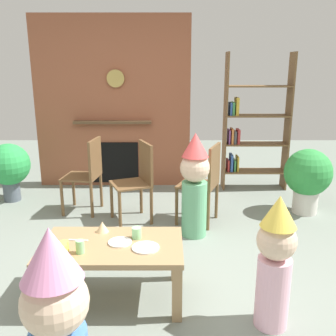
% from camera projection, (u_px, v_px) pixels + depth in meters
% --- Properties ---
extents(ground_plane, '(12.00, 12.00, 0.00)m').
position_uv_depth(ground_plane, '(150.00, 276.00, 3.16)').
color(ground_plane, gray).
extents(brick_fireplace_feature, '(2.20, 0.28, 2.40)m').
position_uv_depth(brick_fireplace_feature, '(115.00, 104.00, 5.35)').
color(brick_fireplace_feature, '#935138').
rests_on(brick_fireplace_feature, ground_plane).
extents(bookshelf, '(0.90, 0.28, 1.90)m').
position_uv_depth(bookshelf, '(252.00, 129.00, 5.24)').
color(bookshelf, brown).
rests_on(bookshelf, ground_plane).
extents(coffee_table, '(1.04, 0.61, 0.45)m').
position_uv_depth(coffee_table, '(114.00, 253.00, 2.78)').
color(coffee_table, '#9E7A51').
rests_on(coffee_table, ground_plane).
extents(paper_cup_near_left, '(0.06, 0.06, 0.09)m').
position_uv_depth(paper_cup_near_left, '(66.00, 247.00, 2.62)').
color(paper_cup_near_left, '#F2CC4C').
rests_on(paper_cup_near_left, coffee_table).
extents(paper_cup_near_right, '(0.07, 0.07, 0.09)m').
position_uv_depth(paper_cup_near_right, '(138.00, 233.00, 2.84)').
color(paper_cup_near_right, '#8CD18C').
rests_on(paper_cup_near_right, coffee_table).
extents(paper_cup_center, '(0.07, 0.07, 0.11)m').
position_uv_depth(paper_cup_center, '(64.00, 252.00, 2.52)').
color(paper_cup_center, '#F2CC4C').
rests_on(paper_cup_center, coffee_table).
extents(paper_cup_far_left, '(0.06, 0.06, 0.10)m').
position_uv_depth(paper_cup_far_left, '(81.00, 247.00, 2.61)').
color(paper_cup_far_left, '#8CD18C').
rests_on(paper_cup_far_left, coffee_table).
extents(paper_plate_front, '(0.20, 0.20, 0.01)m').
position_uv_depth(paper_plate_front, '(146.00, 248.00, 2.69)').
color(paper_plate_front, white).
rests_on(paper_plate_front, coffee_table).
extents(paper_plate_rear, '(0.17, 0.17, 0.01)m').
position_uv_depth(paper_plate_rear, '(121.00, 242.00, 2.77)').
color(paper_plate_rear, white).
rests_on(paper_plate_rear, coffee_table).
extents(birthday_cake_slice, '(0.10, 0.10, 0.09)m').
position_uv_depth(birthday_cake_slice, '(104.00, 227.00, 2.95)').
color(birthday_cake_slice, '#EAC68C').
rests_on(birthday_cake_slice, coffee_table).
extents(table_fork, '(0.15, 0.03, 0.01)m').
position_uv_depth(table_fork, '(80.00, 240.00, 2.81)').
color(table_fork, silver).
rests_on(table_fork, coffee_table).
extents(child_with_cone_hat, '(0.30, 0.30, 1.08)m').
position_uv_depth(child_with_cone_hat, '(59.00, 333.00, 1.66)').
color(child_with_cone_hat, '#4C7FC6').
rests_on(child_with_cone_hat, ground_plane).
extents(child_in_pink, '(0.26, 0.26, 0.94)m').
position_uv_depth(child_in_pink, '(276.00, 260.00, 2.44)').
color(child_in_pink, '#EAB2C6').
rests_on(child_in_pink, ground_plane).
extents(child_by_the_chairs, '(0.30, 0.30, 1.08)m').
position_uv_depth(child_by_the_chairs, '(196.00, 183.00, 3.79)').
color(child_by_the_chairs, '#66B27F').
rests_on(child_by_the_chairs, ground_plane).
extents(dining_chair_left, '(0.45, 0.45, 0.90)m').
position_uv_depth(dining_chair_left, '(90.00, 171.00, 4.44)').
color(dining_chair_left, brown).
rests_on(dining_chair_left, ground_plane).
extents(dining_chair_middle, '(0.52, 0.52, 0.90)m').
position_uv_depth(dining_chair_middle, '(140.00, 177.00, 4.20)').
color(dining_chair_middle, brown).
rests_on(dining_chair_middle, ground_plane).
extents(dining_chair_right, '(0.52, 0.52, 0.90)m').
position_uv_depth(dining_chair_right, '(207.00, 179.00, 4.11)').
color(dining_chair_right, brown).
rests_on(dining_chair_right, ground_plane).
extents(potted_plant_tall, '(0.56, 0.56, 0.78)m').
position_uv_depth(potted_plant_tall, '(309.00, 176.00, 4.42)').
color(potted_plant_tall, beige).
rests_on(potted_plant_tall, ground_plane).
extents(potted_plant_short, '(0.54, 0.54, 0.76)m').
position_uv_depth(potted_plant_short, '(10.00, 166.00, 4.83)').
color(potted_plant_short, '#4C5660').
rests_on(potted_plant_short, ground_plane).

